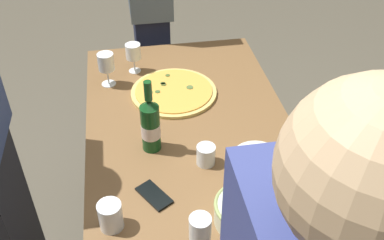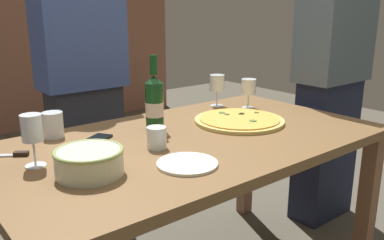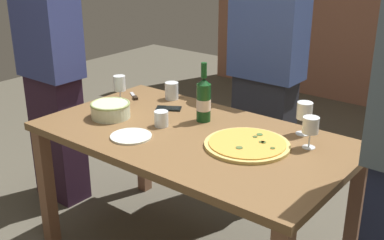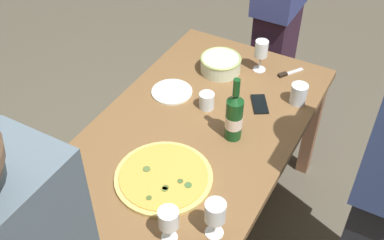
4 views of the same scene
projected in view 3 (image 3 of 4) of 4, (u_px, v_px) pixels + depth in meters
The scene contains 14 objects.
dining_table at pixel (192, 150), 2.50m from camera, with size 1.60×0.90×0.75m.
pizza at pixel (247, 144), 2.31m from camera, with size 0.41×0.41×0.02m.
serving_bowl at pixel (111, 109), 2.66m from camera, with size 0.22×0.22×0.09m.
wine_bottle at pixel (204, 99), 2.59m from camera, with size 0.08×0.08×0.32m.
wine_glass_near_pizza at pixel (120, 85), 2.83m from camera, with size 0.07×0.07×0.18m.
wine_glass_by_bottle at pixel (304, 112), 2.41m from camera, with size 0.08×0.08×0.17m.
wine_glass_far_left at pixel (311, 126), 2.26m from camera, with size 0.08×0.08×0.15m.
cup_amber at pixel (172, 91), 2.96m from camera, with size 0.08×0.08×0.10m, color white.
cup_ceramic at pixel (161, 119), 2.54m from camera, with size 0.07×0.07×0.08m, color white.
side_plate at pixel (131, 136), 2.41m from camera, with size 0.21×0.21×0.01m, color white.
cell_phone at pixel (169, 108), 2.80m from camera, with size 0.07×0.14×0.01m, color black.
pizza_knife at pixel (134, 97), 3.00m from camera, with size 0.14×0.10×0.02m.
person_host at pixel (266, 74), 3.10m from camera, with size 0.45×0.24×1.70m.
person_guest_right at pixel (51, 71), 3.06m from camera, with size 0.41×0.24×1.73m.
Camera 3 is at (1.42, -1.78, 1.70)m, focal length 45.24 mm.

